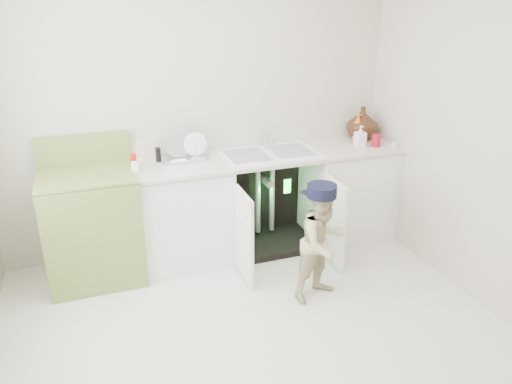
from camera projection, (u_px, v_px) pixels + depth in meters
ground at (256, 334)px, 3.50m from camera, size 3.50×3.50×0.00m
room_shell at (256, 166)px, 3.02m from camera, size 6.00×5.50×1.26m
counter_run at (271, 198)px, 4.55m from camera, size 2.44×1.02×1.21m
avocado_stove at (93, 224)px, 4.04m from camera, size 0.74×0.65×1.15m
repair_worker at (323, 241)px, 3.77m from camera, size 0.53×0.81×0.93m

